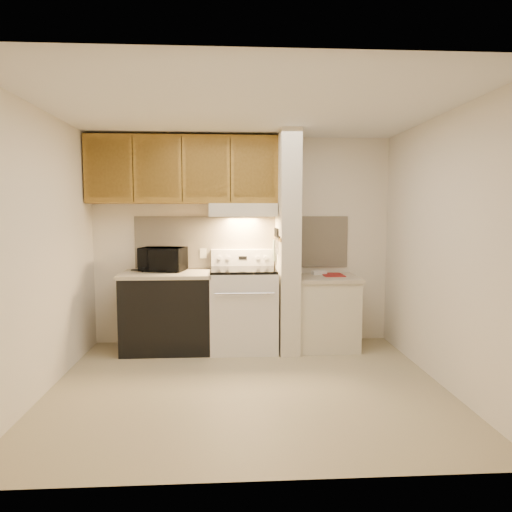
{
  "coord_description": "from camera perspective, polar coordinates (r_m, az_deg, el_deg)",
  "views": [
    {
      "loc": [
        -0.16,
        -4.08,
        1.61
      ],
      "look_at": [
        0.12,
        0.75,
        1.14
      ],
      "focal_mm": 32.0,
      "sensor_mm": 36.0,
      "label": 1
    }
  ],
  "objects": [
    {
      "name": "left_countertop",
      "position": [
        5.34,
        -11.08,
        -2.25
      ],
      "size": [
        1.04,
        0.67,
        0.04
      ],
      "primitive_type": "cube",
      "color": "#BCB096",
      "rests_on": "dishwasher_front"
    },
    {
      "name": "ceiling",
      "position": [
        4.18,
        -1.12,
        17.92
      ],
      "size": [
        3.6,
        3.6,
        0.0
      ],
      "primitive_type": "plane",
      "rotation": [
        3.14,
        0.0,
        0.0
      ],
      "color": "white",
      "rests_on": "wall_back"
    },
    {
      "name": "range_hood",
      "position": [
        5.36,
        -1.65,
        5.77
      ],
      "size": [
        0.78,
        0.44,
        0.15
      ],
      "primitive_type": "cube",
      "color": "beige",
      "rests_on": "upper_cabinets"
    },
    {
      "name": "range_display",
      "position": [
        5.5,
        -1.67,
        -0.23
      ],
      "size": [
        0.1,
        0.01,
        0.04
      ],
      "primitive_type": "cube",
      "color": "black",
      "rests_on": "range_backguard"
    },
    {
      "name": "knife_handle_b",
      "position": [
        5.12,
        2.67,
        2.91
      ],
      "size": [
        0.02,
        0.02,
        0.1
      ],
      "primitive_type": "cylinder",
      "color": "black",
      "rests_on": "knife_strip"
    },
    {
      "name": "teal_jar",
      "position": [
        5.37,
        -10.49,
        -1.39
      ],
      "size": [
        0.13,
        0.13,
        0.11
      ],
      "primitive_type": "cylinder",
      "rotation": [
        0.0,
        0.0,
        0.4
      ],
      "color": "#2A7069",
      "rests_on": "left_countertop"
    },
    {
      "name": "range_knob_right_outer",
      "position": [
        5.52,
        1.24,
        -0.22
      ],
      "size": [
        0.05,
        0.02,
        0.05
      ],
      "primitive_type": "cylinder",
      "rotation": [
        1.57,
        0.0,
        0.0
      ],
      "color": "silver",
      "rests_on": "range_backguard"
    },
    {
      "name": "knife_blade_a",
      "position": [
        5.06,
        2.74,
        1.18
      ],
      "size": [
        0.01,
        0.03,
        0.16
      ],
      "primitive_type": "cube",
      "color": "silver",
      "rests_on": "knife_strip"
    },
    {
      "name": "white_box",
      "position": [
        5.56,
        7.88,
        -2.07
      ],
      "size": [
        0.18,
        0.13,
        0.04
      ],
      "primitive_type": "cube",
      "rotation": [
        0.0,
        0.0,
        0.16
      ],
      "color": "white",
      "rests_on": "right_countertop"
    },
    {
      "name": "right_countertop",
      "position": [
        5.4,
        8.77,
        -2.76
      ],
      "size": [
        0.74,
        0.64,
        0.04
      ],
      "primitive_type": "cube",
      "color": "#BCB096",
      "rests_on": "right_cab_base"
    },
    {
      "name": "range_knob_left_inner",
      "position": [
        5.5,
        -3.54,
        -0.25
      ],
      "size": [
        0.05,
        0.02,
        0.05
      ],
      "primitive_type": "cylinder",
      "rotation": [
        1.57,
        0.0,
        0.0
      ],
      "color": "silver",
      "rests_on": "range_backguard"
    },
    {
      "name": "dishwasher_front",
      "position": [
        5.42,
        -10.99,
        -7.02
      ],
      "size": [
        1.0,
        0.63,
        0.87
      ],
      "primitive_type": "cube",
      "color": "black",
      "rests_on": "floor"
    },
    {
      "name": "cooktop",
      "position": [
        5.28,
        -1.58,
        -1.74
      ],
      "size": [
        0.74,
        0.64,
        0.03
      ],
      "primitive_type": "cube",
      "color": "black",
      "rests_on": "range_body"
    },
    {
      "name": "upper_cabinets",
      "position": [
        5.45,
        -9.07,
        10.54
      ],
      "size": [
        2.18,
        0.33,
        0.77
      ],
      "primitive_type": "cube",
      "color": "olive",
      "rests_on": "wall_back"
    },
    {
      "name": "outlet",
      "position": [
        5.58,
        -6.62,
        0.33
      ],
      "size": [
        0.08,
        0.01,
        0.12
      ],
      "primitive_type": "cube",
      "color": "beige",
      "rests_on": "backsplash"
    },
    {
      "name": "cab_gap_a",
      "position": [
        5.37,
        -15.14,
        10.49
      ],
      "size": [
        0.01,
        0.01,
        0.73
      ],
      "primitive_type": "cube",
      "color": "black",
      "rests_on": "upper_cabinets"
    },
    {
      "name": "knife_handle_a",
      "position": [
        5.05,
        2.76,
        2.88
      ],
      "size": [
        0.02,
        0.02,
        0.1
      ],
      "primitive_type": "cylinder",
      "color": "black",
      "rests_on": "knife_strip"
    },
    {
      "name": "oven_mitt",
      "position": [
        5.44,
        2.34,
        0.7
      ],
      "size": [
        0.03,
        0.11,
        0.25
      ],
      "primitive_type": "cube",
      "color": "slate",
      "rests_on": "partition_pillar"
    },
    {
      "name": "pillar_trim",
      "position": [
        5.26,
        2.7,
        2.23
      ],
      "size": [
        0.01,
        0.7,
        0.04
      ],
      "primitive_type": "cube",
      "color": "olive",
      "rests_on": "partition_pillar"
    },
    {
      "name": "range_knob_left_outer",
      "position": [
        5.5,
        -4.58,
        -0.25
      ],
      "size": [
        0.05,
        0.02,
        0.05
      ],
      "primitive_type": "cylinder",
      "rotation": [
        1.57,
        0.0,
        0.0
      ],
      "color": "silver",
      "rests_on": "range_backguard"
    },
    {
      "name": "cab_door_b",
      "position": [
        5.32,
        -12.22,
        10.6
      ],
      "size": [
        0.46,
        0.01,
        0.63
      ],
      "primitive_type": "cube",
      "color": "olive",
      "rests_on": "upper_cabinets"
    },
    {
      "name": "wall_right",
      "position": [
        4.54,
        22.26,
        0.64
      ],
      "size": [
        0.02,
        3.0,
        2.5
      ],
      "primitive_type": "cube",
      "color": "#EEE3CD",
      "rests_on": "floor"
    },
    {
      "name": "knife_handle_c",
      "position": [
        5.21,
        2.57,
        2.96
      ],
      "size": [
        0.02,
        0.02,
        0.1
      ],
      "primitive_type": "cylinder",
      "color": "black",
      "rests_on": "knife_strip"
    },
    {
      "name": "range_backguard",
      "position": [
        5.55,
        -1.68,
        -0.19
      ],
      "size": [
        0.76,
        0.08,
        0.2
      ],
      "primitive_type": "cube",
      "color": "silver",
      "rests_on": "range_body"
    },
    {
      "name": "backsplash",
      "position": [
        5.58,
        -1.7,
        1.75
      ],
      "size": [
        2.6,
        0.02,
        0.63
      ],
      "primitive_type": "cube",
      "color": "beige",
      "rests_on": "wall_back"
    },
    {
      "name": "knife_handle_d",
      "position": [
        5.29,
        2.48,
        3.0
      ],
      "size": [
        0.02,
        0.02,
        0.1
      ],
      "primitive_type": "cylinder",
      "color": "black",
      "rests_on": "knife_strip"
    },
    {
      "name": "oven_handle",
      "position": [
        4.96,
        -1.45,
        -4.73
      ],
      "size": [
        0.65,
        0.02,
        0.02
      ],
      "primitive_type": "cylinder",
      "rotation": [
        0.0,
        1.57,
        0.0
      ],
      "color": "silver",
      "rests_on": "range_body"
    },
    {
      "name": "oven_window",
      "position": [
        5.04,
        -1.46,
        -7.12
      ],
      "size": [
        0.5,
        0.01,
        0.3
      ],
      "primitive_type": "cube",
      "color": "black",
      "rests_on": "range_body"
    },
    {
      "name": "knife_blade_b",
      "position": [
        5.15,
        2.64,
        1.15
      ],
      "size": [
        0.01,
        0.04,
        0.18
      ],
      "primitive_type": "cube",
      "color": "silver",
      "rests_on": "knife_strip"
    },
    {
      "name": "red_folder",
      "position": [
        5.52,
        9.57,
        -2.33
      ],
      "size": [
        0.25,
        0.33,
        0.01
      ],
      "primitive_type": "cube",
      "rotation": [
        0.0,
        0.0,
        0.01
      ],
      "color": "maroon",
      "rests_on": "right_countertop"
    },
    {
      "name": "spoon_rest",
      "position": [
        5.59,
        -14.32,
        -1.7
      ],
      "size": [
        0.2,
        0.08,
        0.01
      ],
      "primitive_type": "cube",
      "rotation": [
        0.0,
        0.0,
        -0.06
      ],
      "color": "black",
      "rests_on": "left_countertop"
    },
    {
      "name": "cab_gap_c",
      "position": [
        5.26,
        -3.23,
        10.78
      ],
      "size": [
        0.01,
        0.01,
        0.73
      ],
      "primitive_type": "cube",
      "color": "black",
      "rests_on": "upper_cabinets"
    },
    {
      "name": "wall_left",
      "position": [
        4.41,
        -25.17,
        0.39
      ],
      "size": [
        0.02,
        3.0,
        2.5
      ],
      "primitive_type": "cube",
      "color": "#EEE3CD",
      "rests_on": "floor"
    },
    {
      "name": "cab_door_a",
      "position": [
        5.43,
        -18.0,
        10.35
      ],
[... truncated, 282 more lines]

